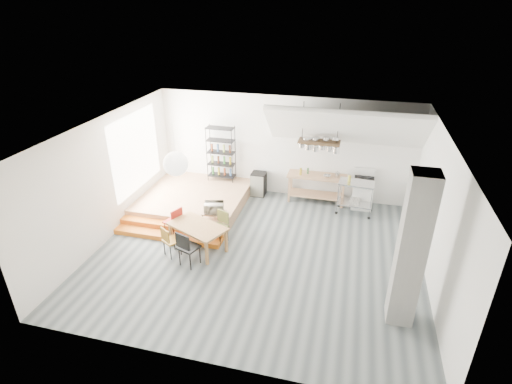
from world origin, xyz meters
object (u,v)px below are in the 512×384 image
(mini_fridge, at_px, (259,184))
(dining_table, at_px, (197,228))
(stove, at_px, (363,193))
(rolling_cart, at_px, (356,193))

(mini_fridge, bearing_deg, dining_table, -102.26)
(stove, bearing_deg, dining_table, -140.01)
(dining_table, bearing_deg, stove, 64.51)
(dining_table, relative_size, rolling_cart, 1.55)
(dining_table, height_order, mini_fridge, mini_fridge)
(dining_table, relative_size, mini_fridge, 2.16)
(stove, relative_size, rolling_cart, 1.10)
(stove, xyz_separation_m, rolling_cart, (-0.21, -0.46, 0.17))
(dining_table, distance_m, mini_fridge, 3.49)
(rolling_cart, xyz_separation_m, mini_fridge, (-3.05, 0.50, -0.27))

